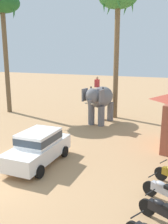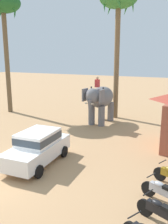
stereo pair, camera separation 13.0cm
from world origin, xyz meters
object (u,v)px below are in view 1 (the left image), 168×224
at_px(car_sedan_foreground, 39,146).
at_px(motorcycle_mid_row, 163,211).
at_px(palm_tree_near_hut, 118,4).
at_px(elephant_with_mahout, 100,99).
at_px(palm_tree_behind_elephant, 2,8).
at_px(motorcycle_fourth_in_row, 164,191).

xyz_separation_m(car_sedan_foreground, motorcycle_mid_row, (6.40, -1.94, -0.46)).
bearing_deg(palm_tree_near_hut, elephant_with_mahout, -100.23).
distance_m(motorcycle_mid_row, palm_tree_near_hut, 16.99).
bearing_deg(car_sedan_foreground, motorcycle_mid_row, -16.84).
bearing_deg(palm_tree_behind_elephant, motorcycle_fourth_in_row, -29.19).
distance_m(car_sedan_foreground, elephant_with_mahout, 8.59).
height_order(motorcycle_mid_row, motorcycle_fourth_in_row, same).
xyz_separation_m(car_sedan_foreground, elephant_with_mahout, (-0.24, 8.52, 1.06)).
bearing_deg(motorcycle_mid_row, motorcycle_fourth_in_row, 97.28).
xyz_separation_m(car_sedan_foreground, palm_tree_near_hut, (0.20, 10.95, 8.71)).
relative_size(elephant_with_mahout, palm_tree_near_hut, 0.35).
height_order(car_sedan_foreground, elephant_with_mahout, elephant_with_mahout).
relative_size(motorcycle_mid_row, palm_tree_behind_elephant, 0.15).
bearing_deg(motorcycle_fourth_in_row, palm_tree_behind_elephant, 150.81).
distance_m(elephant_with_mahout, palm_tree_behind_elephant, 12.41).
height_order(palm_tree_behind_elephant, palm_tree_near_hut, palm_tree_behind_elephant).
relative_size(motorcycle_mid_row, palm_tree_near_hut, 0.15).
distance_m(car_sedan_foreground, motorcycle_mid_row, 6.70).
bearing_deg(motorcycle_mid_row, palm_tree_behind_elephant, 147.78).
bearing_deg(palm_tree_near_hut, car_sedan_foreground, -91.03).
distance_m(motorcycle_mid_row, palm_tree_behind_elephant, 21.44).
relative_size(car_sedan_foreground, motorcycle_fourth_in_row, 2.49).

